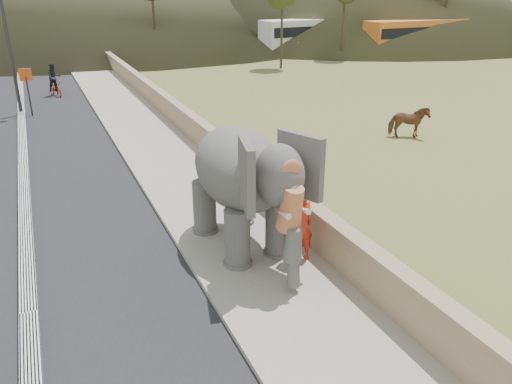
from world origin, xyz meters
The scene contains 14 objects.
ground centered at (0.00, 0.00, 0.00)m, with size 160.00×160.00×0.00m, color olive.
road centered at (-5.00, 10.00, 0.01)m, with size 7.00×120.00×0.03m, color black.
median centered at (-5.00, 10.00, 0.11)m, with size 0.35×120.00×0.22m, color black.
walkway centered at (0.00, 10.00, 0.07)m, with size 3.00×120.00×0.15m, color #9E9687.
parapet centered at (1.65, 10.00, 0.55)m, with size 0.30×120.00×1.10m, color tan.
lamppost centered at (-4.69, 18.82, 4.87)m, with size 1.76×0.36×8.00m.
signboard centered at (-4.50, 18.47, 1.64)m, with size 0.60×0.08×2.40m.
cow centered at (10.42, 7.68, 0.70)m, with size 0.75×1.65×1.39m, color brown.
distant_car centered at (19.77, 33.07, 0.72)m, with size 1.70×4.23×1.44m, color silver.
bus_white centered at (21.60, 35.49, 1.55)m, with size 2.50×11.00×3.10m, color white.
bus_orange centered at (30.03, 30.39, 1.55)m, with size 2.50×11.00×3.10m, color orange.
elephant_and_man centered at (0.02, 1.50, 1.70)m, with size 2.52×4.46×3.13m.
motorcyclist centered at (-3.04, 23.25, 0.79)m, with size 1.07×1.77×1.97m.
trees centered at (4.85, 28.43, 3.62)m, with size 48.45×42.15×7.89m.
Camera 1 is at (-4.19, -8.93, 6.23)m, focal length 35.00 mm.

